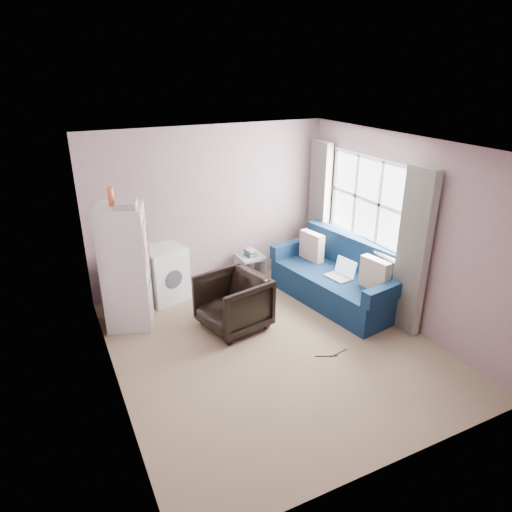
{
  "coord_description": "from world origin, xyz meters",
  "views": [
    {
      "loc": [
        -2.33,
        -4.31,
        3.28
      ],
      "look_at": [
        0.05,
        0.6,
        1.0
      ],
      "focal_mm": 32.0,
      "sensor_mm": 36.0,
      "label": 1
    }
  ],
  "objects": [
    {
      "name": "room",
      "position": [
        0.02,
        0.01,
        1.25
      ],
      "size": [
        3.84,
        4.24,
        2.54
      ],
      "color": "#826D55",
      "rests_on": "ground"
    },
    {
      "name": "side_table",
      "position": [
        0.55,
        1.83,
        0.26
      ],
      "size": [
        0.41,
        0.41,
        0.56
      ],
      "rotation": [
        0.0,
        0.0,
        0.0
      ],
      "color": "gray",
      "rests_on": "ground"
    },
    {
      "name": "armchair",
      "position": [
        -0.27,
        0.64,
        0.41
      ],
      "size": [
        0.9,
        0.93,
        0.82
      ],
      "primitive_type": "imported",
      "rotation": [
        0.0,
        0.0,
        -1.36
      ],
      "color": "black",
      "rests_on": "ground"
    },
    {
      "name": "window_dressing",
      "position": [
        1.78,
        0.7,
        1.11
      ],
      "size": [
        0.17,
        2.62,
        2.18
      ],
      "color": "white",
      "rests_on": "ground"
    },
    {
      "name": "sofa",
      "position": [
        1.48,
        0.68,
        0.34
      ],
      "size": [
        1.26,
        2.2,
        0.93
      ],
      "rotation": [
        0.0,
        0.0,
        0.16
      ],
      "color": "#102A4A",
      "rests_on": "ground"
    },
    {
      "name": "floor_cables",
      "position": [
        0.57,
        -0.49,
        0.01
      ],
      "size": [
        0.45,
        0.13,
        0.01
      ],
      "rotation": [
        0.0,
        0.0,
        -0.07
      ],
      "color": "black",
      "rests_on": "ground"
    },
    {
      "name": "fridge",
      "position": [
        -1.49,
        1.35,
        0.85
      ],
      "size": [
        0.72,
        0.72,
        1.9
      ],
      "rotation": [
        0.0,
        0.0,
        -0.3
      ],
      "color": "silver",
      "rests_on": "ground"
    },
    {
      "name": "washing_machine",
      "position": [
        -0.88,
        1.87,
        0.43
      ],
      "size": [
        0.73,
        0.73,
        0.83
      ],
      "rotation": [
        0.0,
        0.0,
        0.31
      ],
      "color": "silver",
      "rests_on": "ground"
    }
  ]
}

